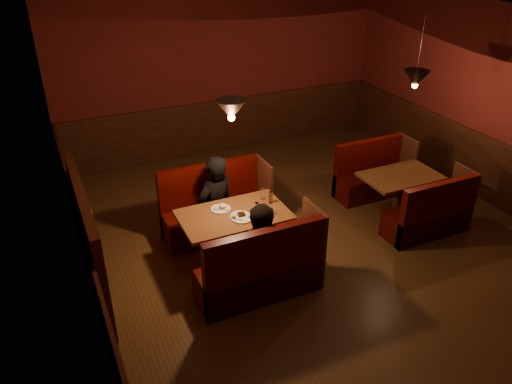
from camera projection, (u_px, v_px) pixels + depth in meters
name	position (u px, v px, depth m)	size (l,w,h in m)	color
room	(305.00, 177.00, 6.24)	(6.02, 7.02, 2.92)	#50361C
main_table	(235.00, 225.00, 6.20)	(1.33, 0.81, 0.93)	brown
main_bench_far	(216.00, 212.00, 6.92)	(1.47, 0.52, 1.00)	#300403
main_bench_near	(262.00, 274.00, 5.71)	(1.47, 0.52, 1.00)	#300403
second_table	(399.00, 185.00, 7.31)	(1.12, 0.72, 0.63)	brown
second_bench_far	(372.00, 177.00, 7.94)	(1.24, 0.46, 0.88)	#300403
second_bench_near	(430.00, 217.00, 6.87)	(1.24, 0.46, 0.88)	#300403
diner_a	(215.00, 188.00, 6.51)	(0.59, 0.38, 1.61)	black
diner_b	(265.00, 237.00, 5.61)	(0.72, 0.56, 1.49)	black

